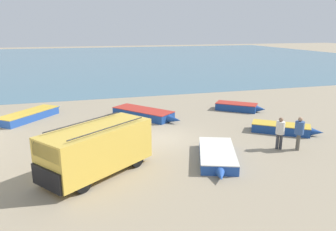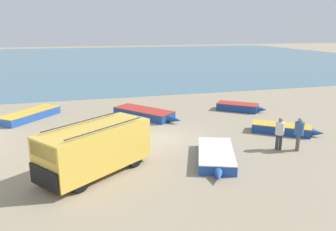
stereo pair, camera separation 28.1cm
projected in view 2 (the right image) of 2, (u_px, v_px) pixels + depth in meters
The scene contains 10 objects.
ground_plane at pixel (159, 138), 19.11m from camera, with size 200.00×200.00×0.00m, color gray.
sea_water at pixel (98, 59), 67.47m from camera, with size 120.00×80.00×0.01m, color #477084.
parked_van at pixel (95, 148), 14.29m from camera, with size 5.24×4.56×2.28m.
fishing_rowboat_0 at pixel (145, 114), 23.45m from camera, with size 4.26×4.93×0.60m.
fishing_rowboat_1 at pixel (32, 115), 23.24m from camera, with size 4.26×4.78×0.57m.
fishing_rowboat_2 at pixel (239, 107), 25.42m from camera, with size 3.50×3.03×0.58m.
fishing_rowboat_3 at pixel (284, 129), 19.98m from camera, with size 3.82×3.15×0.55m.
fishing_rowboat_4 at pixel (216, 156), 15.89m from camera, with size 2.94×4.72×0.49m.
fisherman_0 at pixel (280, 131), 17.14m from camera, with size 0.46×0.46×1.74m.
fisherman_1 at pixel (299, 131), 17.00m from camera, with size 0.47×0.47×1.79m.
Camera 2 is at (-4.33, -17.59, 6.27)m, focal length 35.00 mm.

